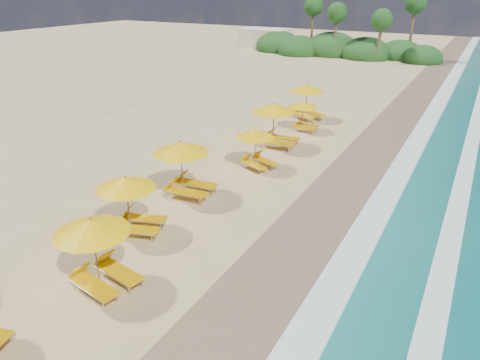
{
  "coord_description": "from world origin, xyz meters",
  "views": [
    {
      "loc": [
        8.47,
        -15.31,
        8.99
      ],
      "look_at": [
        0.0,
        0.0,
        1.2
      ],
      "focal_mm": 33.07,
      "sensor_mm": 36.0,
      "label": 1
    }
  ],
  "objects": [
    {
      "name": "ground",
      "position": [
        0.0,
        0.0,
        0.0
      ],
      "size": [
        160.0,
        160.0,
        0.0
      ],
      "primitive_type": "plane",
      "color": "tan",
      "rests_on": "ground"
    },
    {
      "name": "treeline",
      "position": [
        -9.94,
        45.51,
        1.0
      ],
      "size": [
        25.8,
        8.8,
        9.74
      ],
      "color": "#163D14",
      "rests_on": "ground"
    },
    {
      "name": "surf_foam",
      "position": [
        6.7,
        0.0,
        0.03
      ],
      "size": [
        4.0,
        160.0,
        0.01
      ],
      "color": "white",
      "rests_on": "ground"
    },
    {
      "name": "wet_sand",
      "position": [
        4.0,
        0.0,
        0.01
      ],
      "size": [
        4.0,
        160.0,
        0.01
      ],
      "primitive_type": "cube",
      "color": "#7F684C",
      "rests_on": "ground"
    },
    {
      "name": "station_7",
      "position": [
        -1.54,
        11.6,
        1.12
      ],
      "size": [
        2.15,
        1.98,
        2.0
      ],
      "rotation": [
        0.0,
        0.0,
        -0.01
      ],
      "color": "olive",
      "rests_on": "ground"
    },
    {
      "name": "station_3",
      "position": [
        -2.54,
        -4.02,
        1.33
      ],
      "size": [
        3.02,
        2.95,
        2.38
      ],
      "rotation": [
        0.0,
        0.0,
        0.32
      ],
      "color": "olive",
      "rests_on": "ground"
    },
    {
      "name": "station_6",
      "position": [
        -1.87,
        7.88,
        1.49
      ],
      "size": [
        2.98,
        2.78,
        2.67
      ],
      "rotation": [
        0.0,
        0.0,
        0.06
      ],
      "color": "olive",
      "rests_on": "ground"
    },
    {
      "name": "beach_building",
      "position": [
        -22.0,
        48.0,
        1.4
      ],
      "size": [
        7.0,
        5.0,
        2.8
      ],
      "primitive_type": "cube",
      "color": "beige",
      "rests_on": "ground"
    },
    {
      "name": "station_4",
      "position": [
        -2.66,
        -0.3,
        1.47
      ],
      "size": [
        3.02,
        2.84,
        2.63
      ],
      "rotation": [
        0.0,
        0.0,
        0.1
      ],
      "color": "olive",
      "rests_on": "ground"
    },
    {
      "name": "station_2",
      "position": [
        -1.1,
        -7.19,
        1.38
      ],
      "size": [
        2.92,
        2.78,
        2.45
      ],
      "rotation": [
        0.0,
        0.0,
        -0.17
      ],
      "color": "olive",
      "rests_on": "ground"
    },
    {
      "name": "station_5",
      "position": [
        -1.33,
        4.26,
        1.18
      ],
      "size": [
        2.72,
        2.68,
        2.11
      ],
      "rotation": [
        0.0,
        0.0,
        -0.37
      ],
      "color": "olive",
      "rests_on": "ground"
    },
    {
      "name": "station_8",
      "position": [
        -2.38,
        14.39,
        1.4
      ],
      "size": [
        3.37,
        3.37,
        2.49
      ],
      "rotation": [
        0.0,
        0.0,
        -0.55
      ],
      "color": "olive",
      "rests_on": "ground"
    }
  ]
}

